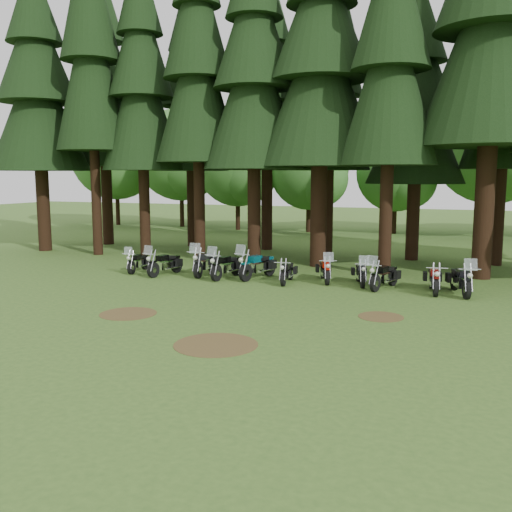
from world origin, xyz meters
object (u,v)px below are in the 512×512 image
(motorcycle_5, at_px, (287,273))
(motorcycle_7, at_px, (361,274))
(motorcycle_1, at_px, (165,264))
(motorcycle_10, at_px, (461,281))
(motorcycle_4, at_px, (258,266))
(motorcycle_0, at_px, (138,263))
(motorcycle_8, at_px, (384,277))
(motorcycle_3, at_px, (226,267))
(motorcycle_6, at_px, (325,271))
(motorcycle_2, at_px, (205,263))
(motorcycle_9, at_px, (434,280))

(motorcycle_5, bearing_deg, motorcycle_7, 7.14)
(motorcycle_1, height_order, motorcycle_7, motorcycle_1)
(motorcycle_1, bearing_deg, motorcycle_10, 11.88)
(motorcycle_1, distance_m, motorcycle_4, 4.14)
(motorcycle_0, distance_m, motorcycle_8, 10.96)
(motorcycle_8, bearing_deg, motorcycle_0, -162.49)
(motorcycle_3, bearing_deg, motorcycle_4, 25.48)
(motorcycle_0, xyz_separation_m, motorcycle_7, (9.96, 0.58, 0.02))
(motorcycle_5, height_order, motorcycle_10, motorcycle_10)
(motorcycle_10, bearing_deg, motorcycle_6, 156.06)
(motorcycle_0, relative_size, motorcycle_8, 0.90)
(motorcycle_1, distance_m, motorcycle_8, 9.42)
(motorcycle_3, distance_m, motorcycle_4, 1.32)
(motorcycle_2, distance_m, motorcycle_4, 2.45)
(motorcycle_9, bearing_deg, motorcycle_4, 168.66)
(motorcycle_5, distance_m, motorcycle_10, 6.63)
(motorcycle_5, xyz_separation_m, motorcycle_8, (3.85, 0.21, 0.05))
(motorcycle_0, bearing_deg, motorcycle_10, -6.28)
(motorcycle_5, distance_m, motorcycle_9, 5.68)
(motorcycle_2, xyz_separation_m, motorcycle_7, (6.76, 0.25, -0.08))
(motorcycle_6, bearing_deg, motorcycle_2, 162.62)
(motorcycle_8, bearing_deg, motorcycle_9, 16.35)
(motorcycle_3, distance_m, motorcycle_7, 5.61)
(motorcycle_8, bearing_deg, motorcycle_6, -176.23)
(motorcycle_3, relative_size, motorcycle_9, 1.05)
(motorcycle_6, distance_m, motorcycle_8, 2.55)
(motorcycle_1, distance_m, motorcycle_6, 6.99)
(motorcycle_10, bearing_deg, motorcycle_3, 163.69)
(motorcycle_1, height_order, motorcycle_5, motorcycle_1)
(motorcycle_3, relative_size, motorcycle_8, 1.07)
(motorcycle_6, relative_size, motorcycle_7, 1.02)
(motorcycle_3, xyz_separation_m, motorcycle_8, (6.57, 0.16, -0.03))
(motorcycle_5, height_order, motorcycle_7, motorcycle_7)
(motorcycle_4, distance_m, motorcycle_6, 2.86)
(motorcycle_1, xyz_separation_m, motorcycle_5, (5.55, 0.20, -0.05))
(motorcycle_1, relative_size, motorcycle_3, 0.95)
(motorcycle_1, bearing_deg, motorcycle_7, 16.33)
(motorcycle_4, relative_size, motorcycle_9, 1.09)
(motorcycle_4, relative_size, motorcycle_7, 1.20)
(motorcycle_0, relative_size, motorcycle_1, 0.89)
(motorcycle_3, bearing_deg, motorcycle_8, 8.55)
(motorcycle_2, bearing_deg, motorcycle_0, -179.21)
(motorcycle_6, distance_m, motorcycle_9, 4.35)
(motorcycle_6, xyz_separation_m, motorcycle_7, (1.48, -0.11, -0.02))
(motorcycle_7, xyz_separation_m, motorcycle_10, (3.77, -0.55, 0.06))
(motorcycle_0, relative_size, motorcycle_9, 0.88)
(motorcycle_3, distance_m, motorcycle_5, 2.72)
(motorcycle_10, bearing_deg, motorcycle_0, 163.33)
(motorcycle_7, bearing_deg, motorcycle_10, -25.90)
(motorcycle_2, relative_size, motorcycle_4, 1.00)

